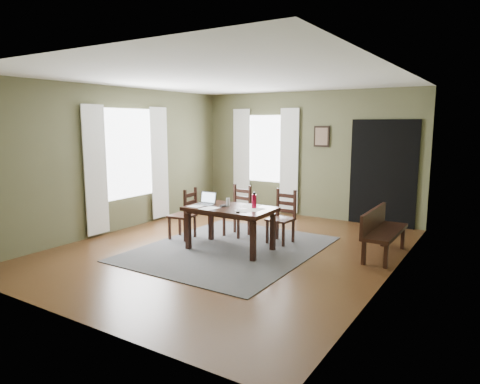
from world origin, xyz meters
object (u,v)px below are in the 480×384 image
Objects in this scene: bench at (381,228)px; water_bottle at (254,201)px; chair_end at (184,214)px; laptop at (207,201)px; dining_table at (230,212)px; chair_back_right at (282,217)px; chair_back_left at (238,211)px.

water_bottle is at bearing 115.61° from bench.
chair_end is at bearing -178.92° from water_bottle.
water_bottle reaches higher than laptop.
laptop is at bearing 110.68° from bench.
water_bottle is (-1.76, -0.84, 0.39)m from bench.
dining_table is 1.05m from chair_end.
dining_table is 1.56× the size of chair_back_right.
chair_end is 1.00× the size of chair_back_right.
water_bottle reaches higher than chair_back_right.
chair_back_right is (0.51, 0.82, -0.17)m from dining_table.
chair_back_left is 1.01× the size of chair_back_right.
water_bottle reaches higher than dining_table.
chair_end reaches higher than chair_back_right.
bench is 1.99m from water_bottle.
chair_back_left is 0.89m from chair_back_right.
chair_end is at bearing 167.01° from laptop.
water_bottle is (0.83, 0.13, 0.06)m from laptop.
water_bottle reaches higher than bench.
chair_end is at bearing -128.23° from chair_back_left.
chair_back_right is at bearing 56.50° from dining_table.
bench is (2.50, 0.15, -0.01)m from chair_back_left.
chair_back_left reaches higher than chair_end.
chair_back_left is 2.51m from bench.
chair_back_left reaches higher than laptop.
laptop is at bearing 72.79° from chair_end.
chair_back_left reaches higher than bench.
laptop is (-0.47, -0.00, 0.14)m from dining_table.
dining_table is 1.55× the size of chair_back_left.
dining_table is 2.35m from bench.
chair_back_left is at bearing 93.44° from bench.
dining_table is 5.53× the size of water_bottle.
chair_back_left is 1.08m from water_bottle.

